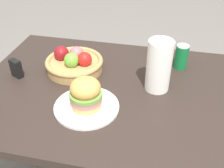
{
  "coord_description": "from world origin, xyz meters",
  "views": [
    {
      "loc": [
        0.15,
        -0.98,
        1.49
      ],
      "look_at": [
        -0.06,
        -0.05,
        0.81
      ],
      "focal_mm": 43.35,
      "sensor_mm": 36.0,
      "label": 1
    }
  ],
  "objects_px": {
    "soda_can": "(181,57)",
    "fruit_basket": "(74,62)",
    "napkin_holder": "(16,69)",
    "plate": "(87,107)",
    "sandwich": "(86,93)",
    "paper_towel_roll": "(159,66)"
  },
  "relations": [
    {
      "from": "fruit_basket",
      "to": "paper_towel_roll",
      "type": "xyz_separation_m",
      "value": [
        0.42,
        -0.07,
        0.08
      ]
    },
    {
      "from": "fruit_basket",
      "to": "paper_towel_roll",
      "type": "distance_m",
      "value": 0.43
    },
    {
      "from": "fruit_basket",
      "to": "paper_towel_roll",
      "type": "relative_size",
      "value": 1.21
    },
    {
      "from": "paper_towel_roll",
      "to": "soda_can",
      "type": "bearing_deg",
      "value": 63.65
    },
    {
      "from": "soda_can",
      "to": "fruit_basket",
      "type": "height_order",
      "value": "soda_can"
    },
    {
      "from": "fruit_basket",
      "to": "plate",
      "type": "bearing_deg",
      "value": -61.9
    },
    {
      "from": "napkin_holder",
      "to": "paper_towel_roll",
      "type": "bearing_deg",
      "value": 28.81
    },
    {
      "from": "plate",
      "to": "soda_can",
      "type": "distance_m",
      "value": 0.56
    },
    {
      "from": "plate",
      "to": "soda_can",
      "type": "xyz_separation_m",
      "value": [
        0.38,
        0.41,
        0.06
      ]
    },
    {
      "from": "soda_can",
      "to": "napkin_holder",
      "type": "xyz_separation_m",
      "value": [
        -0.78,
        -0.26,
        -0.02
      ]
    },
    {
      "from": "sandwich",
      "to": "paper_towel_roll",
      "type": "distance_m",
      "value": 0.35
    },
    {
      "from": "sandwich",
      "to": "napkin_holder",
      "type": "xyz_separation_m",
      "value": [
        -0.4,
        0.16,
        -0.03
      ]
    },
    {
      "from": "paper_towel_roll",
      "to": "napkin_holder",
      "type": "xyz_separation_m",
      "value": [
        -0.68,
        -0.05,
        -0.07
      ]
    },
    {
      "from": "napkin_holder",
      "to": "plate",
      "type": "bearing_deg",
      "value": 3.35
    },
    {
      "from": "fruit_basket",
      "to": "napkin_holder",
      "type": "bearing_deg",
      "value": -154.8
    },
    {
      "from": "sandwich",
      "to": "soda_can",
      "type": "relative_size",
      "value": 1.09
    },
    {
      "from": "plate",
      "to": "fruit_basket",
      "type": "height_order",
      "value": "fruit_basket"
    },
    {
      "from": "sandwich",
      "to": "napkin_holder",
      "type": "height_order",
      "value": "sandwich"
    },
    {
      "from": "napkin_holder",
      "to": "fruit_basket",
      "type": "bearing_deg",
      "value": 49.63
    },
    {
      "from": "soda_can",
      "to": "fruit_basket",
      "type": "distance_m",
      "value": 0.54
    },
    {
      "from": "soda_can",
      "to": "napkin_holder",
      "type": "bearing_deg",
      "value": -161.57
    },
    {
      "from": "napkin_holder",
      "to": "soda_can",
      "type": "bearing_deg",
      "value": 42.87
    }
  ]
}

